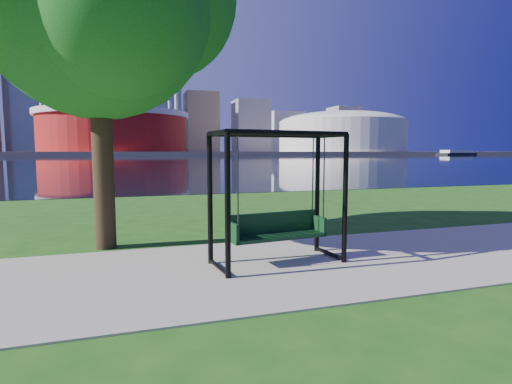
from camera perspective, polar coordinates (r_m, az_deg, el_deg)
name	(u,v)px	position (r m, az deg, el deg)	size (l,w,h in m)	color
ground	(242,262)	(7.65, -2.08, -9.97)	(900.00, 900.00, 0.00)	#1E5114
path	(249,269)	(7.18, -1.00, -10.90)	(120.00, 4.00, 0.03)	#9E937F
river	(138,159)	(109.14, -16.50, 4.49)	(900.00, 180.00, 0.02)	black
far_bank	(133,153)	(313.11, -17.20, 5.36)	(900.00, 228.00, 2.00)	#937F60
stadium	(114,130)	(242.54, -19.57, 8.35)	(83.00, 83.00, 32.00)	maroon
arena	(342,131)	(278.49, 12.14, 8.53)	(84.00, 84.00, 26.56)	beige
skyline	(125,107)	(328.25, -18.16, 11.44)	(392.00, 66.00, 96.50)	gray
swing	(277,201)	(7.31, 3.05, -1.28)	(2.48, 1.29, 2.44)	black
barge	(457,153)	(266.49, 26.75, 5.03)	(30.01, 14.31, 2.90)	black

